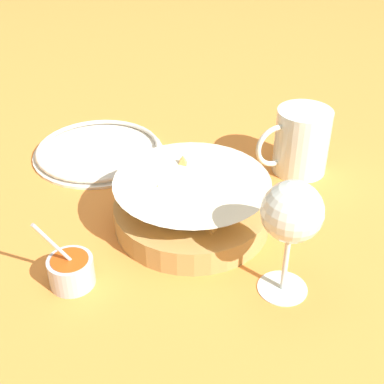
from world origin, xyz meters
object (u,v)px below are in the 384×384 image
(beer_mug, at_px, (301,143))
(side_plate, at_px, (99,151))
(sauce_cup, at_px, (71,270))
(wine_glass, at_px, (292,215))
(food_basket, at_px, (192,205))

(beer_mug, height_order, side_plate, beer_mug)
(sauce_cup, distance_m, beer_mug, 0.45)
(wine_glass, bearing_deg, sauce_cup, -26.18)
(food_basket, height_order, sauce_cup, sauce_cup)
(food_basket, height_order, wine_glass, wine_glass)
(side_plate, bearing_deg, wine_glass, 105.83)
(food_basket, distance_m, sauce_cup, 0.21)
(sauce_cup, height_order, wine_glass, wine_glass)
(sauce_cup, relative_size, side_plate, 0.46)
(wine_glass, bearing_deg, food_basket, -73.88)
(food_basket, height_order, beer_mug, beer_mug)
(beer_mug, bearing_deg, food_basket, 15.92)
(wine_glass, bearing_deg, side_plate, -74.17)
(beer_mug, distance_m, side_plate, 0.37)
(food_basket, xyz_separation_m, side_plate, (0.07, -0.26, -0.03))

